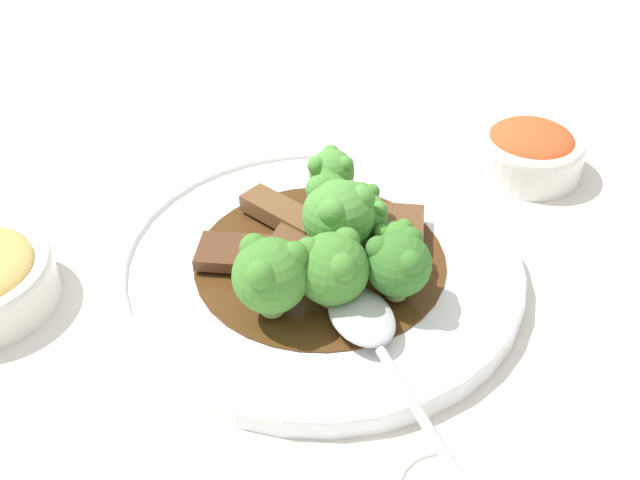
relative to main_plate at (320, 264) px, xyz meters
name	(u,v)px	position (x,y,z in m)	size (l,w,h in m)	color
ground_plane	(320,274)	(0.00, 0.00, -0.01)	(4.00, 4.00, 0.00)	silver
main_plate	(320,264)	(0.00, 0.00, 0.00)	(0.31, 0.31, 0.02)	white
beef_strip_0	(292,247)	(0.00, 0.02, 0.01)	(0.06, 0.05, 0.01)	brown
beef_strip_1	(239,257)	(0.00, 0.06, 0.01)	(0.05, 0.07, 0.01)	#56331E
beef_strip_2	(282,213)	(0.05, 0.03, 0.02)	(0.07, 0.07, 0.01)	brown
beef_strip_3	(402,227)	(0.03, -0.07, 0.01)	(0.05, 0.04, 0.01)	brown
broccoli_floret_0	(365,215)	(0.01, -0.03, 0.04)	(0.04, 0.04, 0.04)	#7FA84C
broccoli_floret_1	(270,274)	(-0.06, 0.04, 0.04)	(0.05, 0.05, 0.06)	#8EB756
broccoli_floret_2	(332,267)	(-0.05, -0.01, 0.04)	(0.05, 0.05, 0.06)	#7FA84C
broccoli_floret_3	(328,193)	(0.05, -0.01, 0.03)	(0.04, 0.04, 0.04)	#8EB756
broccoli_floret_4	(338,214)	(0.00, -0.01, 0.05)	(0.05, 0.05, 0.06)	#8EB756
broccoli_floret_5	(396,243)	(-0.01, -0.06, 0.03)	(0.03, 0.03, 0.04)	#8EB756
broccoli_floret_6	(332,171)	(0.08, -0.01, 0.04)	(0.04, 0.04, 0.04)	#8EB756
broccoli_floret_7	(359,202)	(0.03, -0.03, 0.03)	(0.03, 0.03, 0.04)	#7FA84C
broccoli_floret_8	(399,263)	(-0.05, -0.05, 0.04)	(0.05, 0.05, 0.05)	#8EB756
serving_spoon	(375,338)	(-0.09, -0.03, 0.02)	(0.23, 0.10, 0.01)	#B7B7BC
side_bowl_kimchi	(530,150)	(0.13, -0.20, 0.01)	(0.10, 0.10, 0.05)	white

